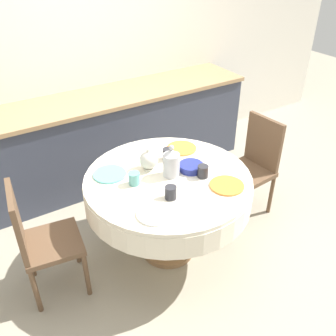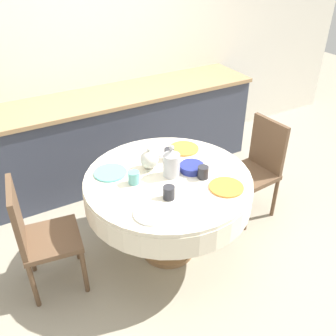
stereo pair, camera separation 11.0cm
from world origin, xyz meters
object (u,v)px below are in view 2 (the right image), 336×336
chair_right (38,234)px  coffee_carafe (172,163)px  teapot (149,159)px  chair_left (257,165)px

chair_right → coffee_carafe: coffee_carafe is taller
chair_right → teapot: bearing=100.3°
coffee_carafe → teapot: bearing=122.0°
chair_left → chair_right: same height
chair_right → teapot: (0.90, 0.04, 0.32)m
coffee_carafe → teapot: size_ratio=1.31×
chair_right → coffee_carafe: (1.00, -0.12, 0.34)m
chair_left → teapot: size_ratio=4.73×
coffee_carafe → chair_right: bearing=172.9°
chair_right → teapot: teapot is taller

